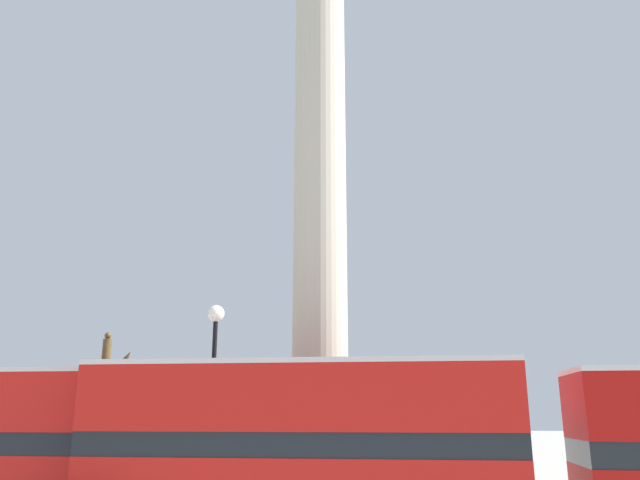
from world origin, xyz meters
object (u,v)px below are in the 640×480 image
object	(u,v)px
monument_column	(320,230)
equestrian_statue	(98,447)
bus_b	(300,446)
street_lamp	(213,382)

from	to	relation	value
monument_column	equestrian_statue	xyz separation A→B (m)	(-9.26, 2.42, -7.71)
bus_b	street_lamp	distance (m)	4.61
monument_column	street_lamp	bearing A→B (deg)	-128.87
equestrian_statue	monument_column	bearing A→B (deg)	-0.46
monument_column	bus_b	xyz separation A→B (m)	(0.60, -6.12, -7.15)
monument_column	bus_b	world-z (taller)	monument_column
street_lamp	equestrian_statue	bearing A→B (deg)	139.16
bus_b	equestrian_statue	bearing A→B (deg)	136.17
street_lamp	bus_b	bearing A→B (deg)	-41.07
monument_column	street_lamp	size ratio (longest dim) A/B	3.93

